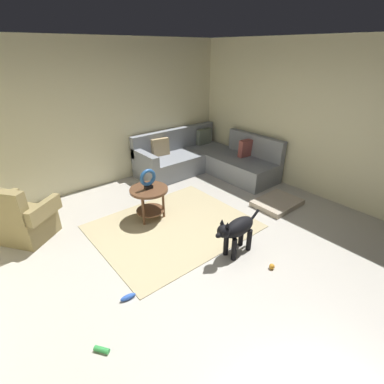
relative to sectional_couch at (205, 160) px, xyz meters
The scene contains 13 objects.
ground_plane 2.85m from the sectional_couch, 134.68° to the right, with size 6.00×6.00×0.10m, color #B7B2A8.
wall_back 2.44m from the sectional_couch, 155.09° to the left, with size 6.00×0.12×2.70m, color beige.
wall_right 2.47m from the sectional_couch, 64.81° to the right, with size 0.12×6.00×2.70m, color beige.
area_rug 2.28m from the sectional_couch, 144.49° to the right, with size 2.30×1.90×0.01m, color tan.
sectional_couch is the anchor object (origin of this frame).
armchair 3.66m from the sectional_couch, behind, with size 0.96×1.00×0.88m.
side_table 2.17m from the sectional_couch, 156.03° to the right, with size 0.60×0.60×0.54m.
torus_sculpture 2.20m from the sectional_couch, 156.03° to the right, with size 0.28×0.08×0.33m.
dog_bed_mat 1.95m from the sectional_couch, 90.36° to the right, with size 0.80×0.60×0.09m, color #B2A38E.
dog 2.85m from the sectional_couch, 123.60° to the right, with size 0.85×0.24×0.63m.
dog_toy_ball 3.23m from the sectional_couch, 116.63° to the right, with size 0.07×0.07×0.07m, color orange.
dog_toy_rope 4.40m from the sectional_couch, 144.31° to the right, with size 0.05×0.05×0.14m, color green.
dog_toy_bone 3.78m from the sectional_couch, 144.94° to the right, with size 0.18×0.06×0.06m, color blue.
Camera 1 is at (-2.01, -2.38, 2.50)m, focal length 26.77 mm.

